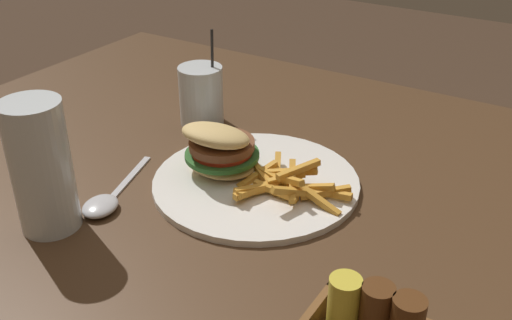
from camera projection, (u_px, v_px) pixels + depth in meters
The scene contains 5 objects.
dining_table at pixel (255, 287), 0.82m from camera, with size 1.45×1.21×0.75m.
meal_plate_near at pixel (243, 168), 0.89m from camera, with size 0.31×0.31×0.10m.
beer_glass at pixel (42, 170), 0.76m from camera, with size 0.08×0.08×0.18m.
juice_glass at pixel (201, 97), 1.06m from camera, with size 0.08×0.08×0.17m.
spoon at pixel (103, 204), 0.83m from camera, with size 0.08×0.19×0.02m.
Camera 1 is at (-0.34, 0.54, 1.22)m, focal length 42.00 mm.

